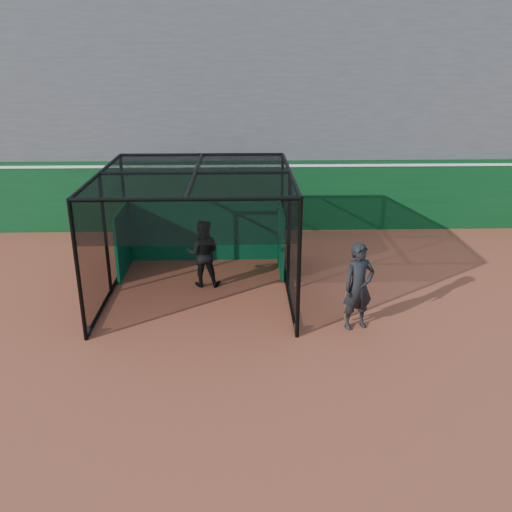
{
  "coord_description": "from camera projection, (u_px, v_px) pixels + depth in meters",
  "views": [
    {
      "loc": [
        0.49,
        -10.28,
        6.06
      ],
      "look_at": [
        0.83,
        2.0,
        1.4
      ],
      "focal_mm": 38.0,
      "sensor_mm": 36.0,
      "label": 1
    }
  ],
  "objects": [
    {
      "name": "batter",
      "position": [
        203.0,
        253.0,
        14.67
      ],
      "size": [
        0.93,
        0.74,
        1.86
      ],
      "primitive_type": "imported",
      "rotation": [
        0.0,
        0.0,
        3.1
      ],
      "color": "black",
      "rests_on": "ground"
    },
    {
      "name": "grandstand",
      "position": [
        228.0,
        93.0,
        21.63
      ],
      "size": [
        50.0,
        7.85,
        8.95
      ],
      "color": "#4C4C4F",
      "rests_on": "ground"
    },
    {
      "name": "batting_cage",
      "position": [
        198.0,
        235.0,
        14.0
      ],
      "size": [
        4.83,
        5.15,
        3.23
      ],
      "color": "black",
      "rests_on": "ground"
    },
    {
      "name": "outfield_wall",
      "position": [
        227.0,
        194.0,
        19.23
      ],
      "size": [
        50.0,
        0.5,
        2.5
      ],
      "color": "#0A3917",
      "rests_on": "ground"
    },
    {
      "name": "ground",
      "position": [
        220.0,
        349.0,
        11.74
      ],
      "size": [
        120.0,
        120.0,
        0.0
      ],
      "primitive_type": "plane",
      "color": "#97452C",
      "rests_on": "ground"
    },
    {
      "name": "on_deck_player",
      "position": [
        358.0,
        287.0,
        12.34
      ],
      "size": [
        0.87,
        0.7,
        2.06
      ],
      "color": "black",
      "rests_on": "ground"
    }
  ]
}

